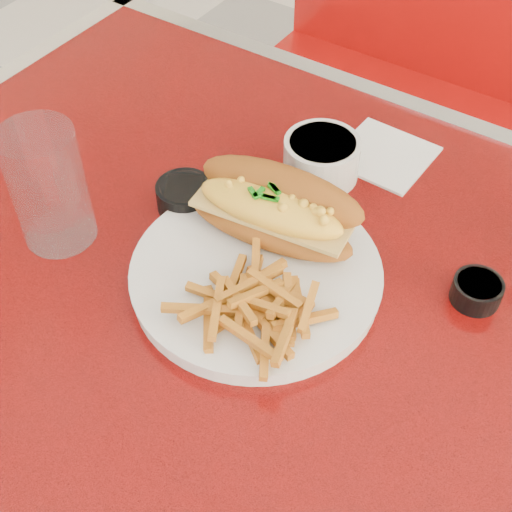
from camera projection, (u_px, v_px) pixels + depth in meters
The scene contains 11 objects.
diner_table at pixel (307, 408), 0.84m from camera, with size 1.23×0.83×0.77m.
booth_bench_far at pixel (492, 209), 1.53m from camera, with size 1.20×0.51×0.90m.
dinner_plate at pixel (256, 275), 0.75m from camera, with size 0.29×0.29×0.02m.
mac_hoagie at pixel (274, 208), 0.76m from camera, with size 0.20×0.11×0.08m.
fries_pile at pixel (258, 310), 0.69m from camera, with size 0.11×0.10×0.03m, color orange, non-canonical shape.
fork at pixel (280, 302), 0.71m from camera, with size 0.09×0.15×0.00m.
gravy_ramekin at pixel (321, 157), 0.85m from camera, with size 0.12×0.12×0.05m.
sauce_cup_left at pixel (185, 195), 0.82m from camera, with size 0.07×0.07×0.03m.
sauce_cup_right at pixel (477, 290), 0.73m from camera, with size 0.06×0.06×0.03m.
water_tumbler at pixel (49, 187), 0.75m from camera, with size 0.08×0.08×0.14m, color silver.
paper_napkin at pixel (384, 155), 0.90m from camera, with size 0.11×0.11×0.00m, color white.
Camera 1 is at (0.19, -0.40, 1.35)m, focal length 50.00 mm.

